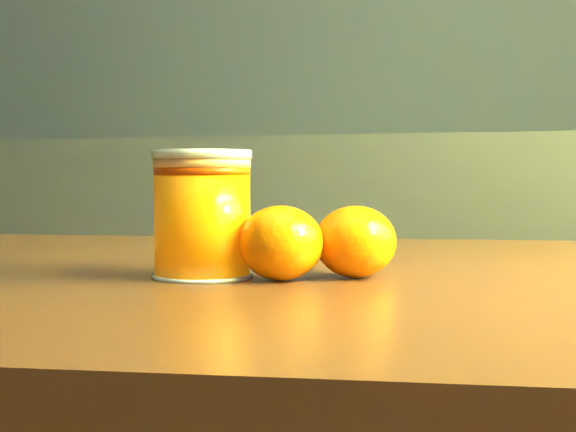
% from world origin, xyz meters
% --- Properties ---
extents(kitchen_counter, '(3.15, 0.60, 0.90)m').
position_xyz_m(kitchen_counter, '(0.00, 1.45, 0.45)').
color(kitchen_counter, '#434448').
rests_on(kitchen_counter, ground).
extents(table, '(1.08, 0.85, 0.73)m').
position_xyz_m(table, '(0.84, 0.00, 0.64)').
color(table, brown).
rests_on(table, ground).
extents(juice_glass, '(0.08, 0.08, 0.10)m').
position_xyz_m(juice_glass, '(0.78, -0.06, 0.78)').
color(juice_glass, orange).
rests_on(juice_glass, table).
extents(orange_front, '(0.07, 0.07, 0.06)m').
position_xyz_m(orange_front, '(0.89, -0.03, 0.76)').
color(orange_front, orange).
rests_on(orange_front, table).
extents(orange_back, '(0.08, 0.08, 0.06)m').
position_xyz_m(orange_back, '(0.84, -0.06, 0.76)').
color(orange_back, orange).
rests_on(orange_back, table).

